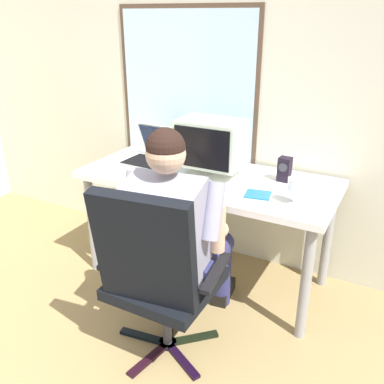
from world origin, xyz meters
name	(u,v)px	position (x,y,z in m)	size (l,w,h in m)	color
wall_rear	(254,65)	(-0.02, 2.21, 1.40)	(5.28, 0.08, 2.80)	beige
desk	(207,188)	(-0.14, 1.80, 0.67)	(1.63, 0.71, 0.75)	gray
office_chair	(156,271)	(-0.01, 0.98, 0.55)	(0.63, 0.60, 1.01)	black
person_seated	(177,232)	(-0.04, 1.25, 0.63)	(0.57, 0.82, 1.23)	navy
crt_monitor	(211,144)	(-0.12, 1.80, 0.96)	(0.40, 0.27, 0.36)	beige
laptop	(154,152)	(-0.60, 1.89, 0.81)	(0.35, 0.36, 0.24)	gray
wine_glass	(295,186)	(0.46, 1.64, 0.85)	(0.08, 0.08, 0.15)	silver
desk_speaker	(284,169)	(0.32, 1.94, 0.83)	(0.08, 0.08, 0.15)	black
cd_case	(258,195)	(0.26, 1.66, 0.75)	(0.16, 0.15, 0.01)	blue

